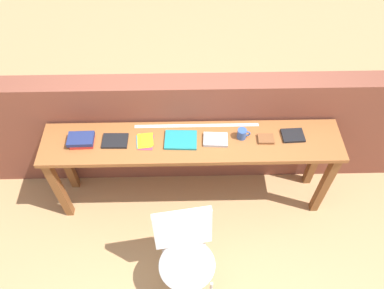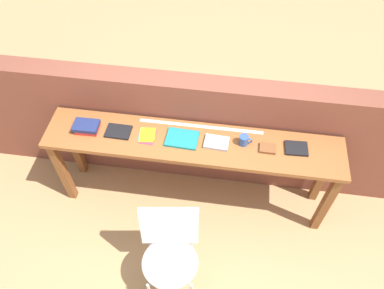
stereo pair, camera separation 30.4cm
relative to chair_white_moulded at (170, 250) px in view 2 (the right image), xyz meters
name	(u,v)px [view 2 (the right image)]	position (x,y,z in m)	size (l,w,h in m)	color
ground_plane	(188,223)	(0.07, 0.51, -0.53)	(40.00, 40.00, 0.00)	tan
brick_wall_back	(198,131)	(0.07, 1.15, 0.09)	(6.00, 0.20, 1.23)	brown
sideboard	(193,152)	(0.07, 0.81, 0.21)	(2.50, 0.44, 0.88)	brown
chair_white_moulded	(170,250)	(0.00, 0.00, 0.00)	(0.50, 0.51, 0.89)	silver
book_stack_leftmost	(87,127)	(-0.84, 0.81, 0.39)	(0.21, 0.16, 0.07)	red
magazine_cycling	(118,131)	(-0.57, 0.82, 0.36)	(0.21, 0.15, 0.02)	black
pamphlet_pile_colourful	(147,135)	(-0.32, 0.81, 0.36)	(0.15, 0.18, 0.01)	#E5334C
book_open_centre	(182,139)	(-0.03, 0.82, 0.36)	(0.26, 0.20, 0.02)	#19757A
book_grey_hardcover	(217,143)	(0.26, 0.81, 0.37)	(0.20, 0.14, 0.03)	#9E9EA3
mug	(244,140)	(0.48, 0.84, 0.40)	(0.11, 0.08, 0.09)	#2D4C8C
leather_journal_brown	(268,148)	(0.68, 0.81, 0.37)	(0.13, 0.10, 0.02)	brown
book_repair_rightmost	(296,148)	(0.91, 0.84, 0.36)	(0.18, 0.14, 0.02)	black
ruler_metal_back_edge	(201,126)	(0.11, 0.98, 0.35)	(1.06, 0.03, 0.00)	silver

